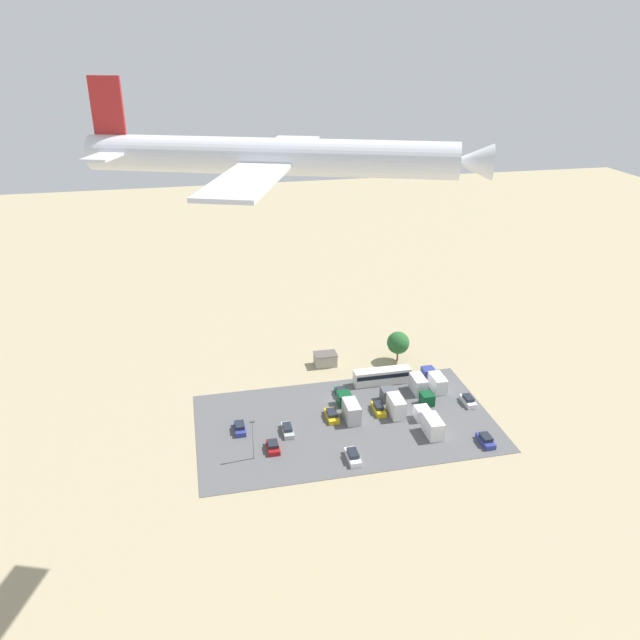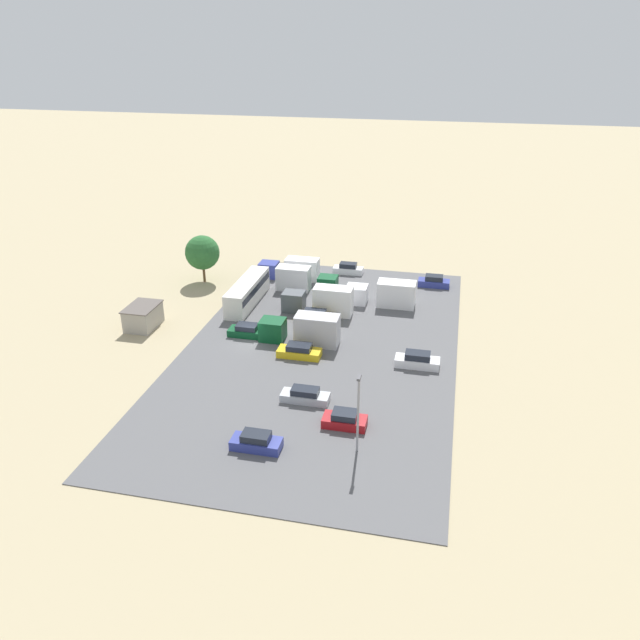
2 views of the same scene
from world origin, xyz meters
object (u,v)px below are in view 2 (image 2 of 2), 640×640
bus (247,291)px  parked_car_5 (348,269)px  parked_car_0 (315,317)px  parked_truck_4 (385,294)px  parked_car_3 (247,331)px  parked_truck_1 (303,280)px  parked_truck_0 (304,330)px  parked_car_7 (299,351)px  parked_car_2 (256,442)px  parked_car_8 (345,420)px  parked_truck_3 (322,301)px  shed_building (143,316)px  parked_car_6 (305,396)px  parked_truck_2 (293,269)px  parked_car_4 (434,282)px  parked_car_1 (417,361)px

bus → parked_car_5: bearing=51.7°
parked_car_0 → parked_car_5: 17.70m
parked_car_5 → parked_truck_4: parked_truck_4 is taller
parked_car_3 → parked_truck_1: (-15.27, 3.00, 0.89)m
bus → parked_truck_0: 13.80m
parked_car_7 → parked_truck_4: (-16.24, 7.41, 0.91)m
parked_car_3 → parked_car_2: bearing=20.6°
parked_car_8 → parked_truck_3: parked_truck_3 is taller
parked_truck_4 → parked_car_3: bearing=130.6°
parked_car_5 → parked_truck_1: parked_truck_1 is taller
parked_truck_1 → parked_truck_3: bearing=31.1°
shed_building → parked_car_8: 31.71m
parked_truck_0 → parked_truck_3: 8.54m
parked_truck_4 → parked_car_7: bearing=155.5°
parked_car_3 → parked_car_6: size_ratio=0.93×
parked_car_8 → parked_truck_3: size_ratio=0.45×
parked_car_5 → parked_car_6: size_ratio=0.93×
parked_car_8 → parked_truck_0: size_ratio=0.44×
shed_building → parked_car_6: bearing=62.4°
parked_car_0 → parked_car_7: 9.10m
parked_car_3 → parked_truck_3: (-8.31, 7.19, 1.04)m
bus → parked_truck_3: 10.26m
parked_truck_0 → parked_car_7: bearing=-175.9°
parked_truck_2 → parked_truck_4: (6.67, 14.22, 0.11)m
parked_truck_1 → parked_truck_4: parked_truck_4 is taller
parked_car_3 → parked_car_8: bearing=42.9°
parked_truck_0 → parked_truck_1: 16.01m
parked_car_7 → parked_car_4: bearing=151.2°
parked_truck_2 → parked_car_3: bearing=178.6°
parked_truck_2 → parked_truck_1: bearing=-147.5°
parked_car_0 → parked_car_8: parked_car_0 is taller
parked_car_3 → parked_truck_1: parked_truck_1 is taller
parked_car_8 → parked_truck_1: 33.04m
shed_building → parked_truck_2: (-19.52, 13.58, 0.11)m
parked_truck_2 → parked_truck_0: bearing=-161.4°
shed_building → parked_truck_3: size_ratio=0.54×
bus → parked_car_3: (9.24, 3.03, -1.08)m
parked_car_5 → parked_car_8: 39.35m
bus → parked_truck_3: bearing=-5.2°
bus → parked_truck_0: (9.47, 10.04, -0.08)m
parked_car_2 → parked_truck_3: bearing=1.2°
parked_truck_4 → parked_car_4: bearing=-36.5°
parked_car_2 → parked_truck_2: bearing=10.4°
parked_car_0 → parked_car_5: (-17.67, 0.97, -0.02)m
parked_car_0 → parked_truck_0: bearing=-179.4°
parked_car_3 → parked_truck_2: (-19.26, 0.46, 0.81)m
parked_car_8 → shed_building: bearing=-119.1°
parked_car_2 → parked_car_3: bearing=20.6°
parked_car_1 → parked_truck_3: (-11.38, -12.97, 0.96)m
parked_car_3 → bus: bearing=-161.9°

